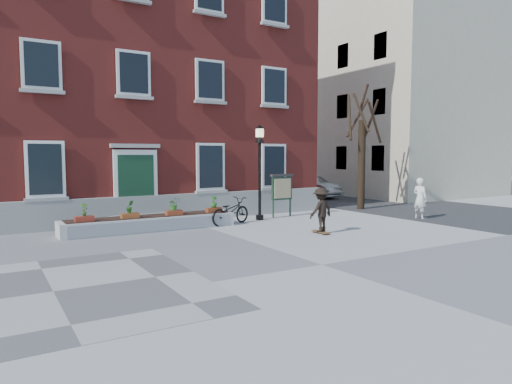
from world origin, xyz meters
TOP-DOWN VIEW (x-y plane):
  - ground at (0.00, 0.00)m, footprint 100.00×100.00m
  - checker_patch at (-6.00, 1.00)m, footprint 6.00×6.00m
  - bicycle at (1.09, 6.91)m, footprint 2.11×1.31m
  - parked_car at (10.63, 14.15)m, footprint 2.03×4.31m
  - bystander at (8.72, 4.21)m, footprint 0.46×0.66m
  - brick_building at (-2.00, 13.98)m, footprint 18.40×10.85m
  - planter_assembly at (-1.99, 7.18)m, footprint 6.20×1.12m
  - bare_tree at (9.01, 8.01)m, footprint 1.83×1.83m
  - side_street at (17.99, 19.78)m, footprint 15.20×36.00m
  - lamp_post at (2.74, 7.42)m, footprint 0.40×0.40m
  - notice_board at (4.02, 7.68)m, footprint 1.10×0.16m
  - skateboarder at (2.79, 3.49)m, footprint 1.05×0.78m

SIDE VIEW (x-z plane):
  - ground at x=0.00m, z-range 0.00..0.00m
  - checker_patch at x=-6.00m, z-range 0.00..0.01m
  - planter_assembly at x=-1.99m, z-range -0.27..0.88m
  - bicycle at x=1.09m, z-range 0.00..1.04m
  - parked_car at x=10.63m, z-range 0.00..1.36m
  - skateboarder at x=2.79m, z-range 0.03..1.62m
  - bystander at x=8.72m, z-range 0.00..1.74m
  - notice_board at x=4.02m, z-range 0.33..2.20m
  - lamp_post at x=2.74m, z-range 0.57..4.50m
  - bare_tree at x=9.01m, z-range -0.29..5.87m
  - brick_building at x=-2.00m, z-range 0.00..12.60m
  - side_street at x=17.99m, z-range -0.23..14.27m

